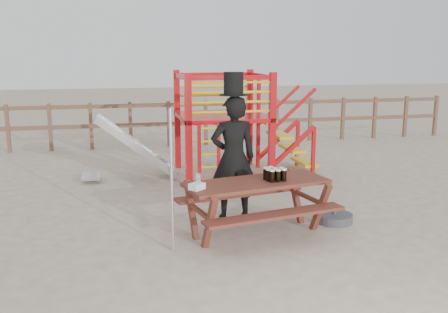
# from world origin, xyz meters

# --- Properties ---
(ground) EXTENTS (60.00, 60.00, 0.00)m
(ground) POSITION_xyz_m (0.00, 0.00, 0.00)
(ground) COLOR #C6B39A
(ground) RESTS_ON ground
(back_fence) EXTENTS (15.09, 0.09, 1.20)m
(back_fence) POSITION_xyz_m (0.00, 7.00, 0.74)
(back_fence) COLOR brown
(back_fence) RESTS_ON ground
(playground_fort) EXTENTS (4.71, 1.84, 2.10)m
(playground_fort) POSITION_xyz_m (0.12, 3.58, 1.07)
(playground_fort) COLOR red
(playground_fort) RESTS_ON ground
(picnic_table) EXTENTS (2.17, 1.69, 0.75)m
(picnic_table) POSITION_xyz_m (-0.08, 0.14, 0.47)
(picnic_table) COLOR brown
(picnic_table) RESTS_ON ground
(man_with_hat) EXTENTS (0.68, 0.46, 2.18)m
(man_with_hat) POSITION_xyz_m (-0.22, 0.88, 0.98)
(man_with_hat) COLOR black
(man_with_hat) RESTS_ON ground
(metal_pole) EXTENTS (0.04, 0.04, 1.80)m
(metal_pole) POSITION_xyz_m (-1.27, -0.21, 0.90)
(metal_pole) COLOR #B2B2B7
(metal_pole) RESTS_ON ground
(parasol_base) EXTENTS (0.53, 0.53, 0.23)m
(parasol_base) POSITION_xyz_m (1.19, 0.36, 0.06)
(parasol_base) COLOR #3E3E43
(parasol_base) RESTS_ON ground
(paper_bag) EXTENTS (0.23, 0.22, 0.08)m
(paper_bag) POSITION_xyz_m (-0.93, -0.09, 0.79)
(paper_bag) COLOR white
(paper_bag) RESTS_ON picnic_table
(stout_pints) EXTENTS (0.29, 0.26, 0.17)m
(stout_pints) POSITION_xyz_m (0.17, 0.13, 0.84)
(stout_pints) COLOR black
(stout_pints) RESTS_ON picnic_table
(empty_glasses) EXTENTS (0.08, 0.10, 0.15)m
(empty_glasses) POSITION_xyz_m (-0.88, 0.11, 0.82)
(empty_glasses) COLOR silver
(empty_glasses) RESTS_ON picnic_table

